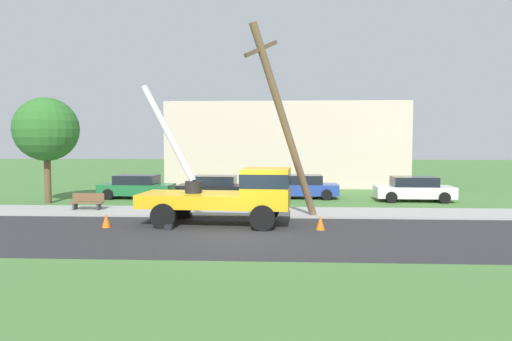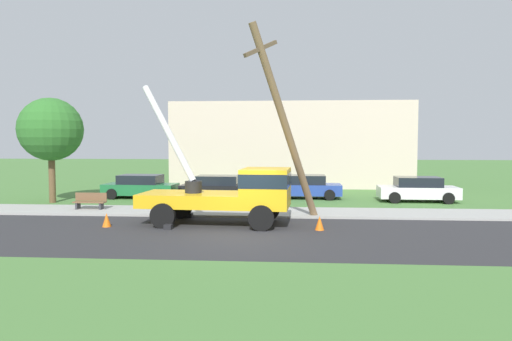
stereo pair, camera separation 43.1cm
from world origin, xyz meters
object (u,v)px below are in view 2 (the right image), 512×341
Objects in this scene: leaning_utility_pole at (285,123)px; roadside_tree_near at (51,130)px; parked_sedan_black at (218,187)px; park_bench at (90,202)px; parked_sedan_white at (418,189)px; parked_sedan_blue at (305,187)px; utility_truck at (235,191)px; traffic_cone_behind at (107,220)px; parked_sedan_green at (141,186)px; traffic_cone_ahead at (320,223)px.

roadside_tree_near is at bearing 158.17° from leaning_utility_pole.
parked_sedan_black is 2.78× the size of park_bench.
parked_sedan_white is 2.78× the size of park_bench.
parked_sedan_blue and parked_sedan_white have the same top height.
parked_sedan_black and parked_sedan_blue have the same top height.
roadside_tree_near reaches higher than parked_sedan_black.
traffic_cone_behind is at bearing -169.67° from utility_truck.
traffic_cone_behind is 0.09× the size of roadside_tree_near.
leaning_utility_pole is 5.20× the size of park_bench.
parked_sedan_green and parked_sedan_black have the same top height.
traffic_cone_behind is (-5.14, -0.94, -1.13)m from utility_truck.
traffic_cone_behind is 0.12× the size of parked_sedan_green.
parked_sedan_green is (-10.29, 9.59, 0.43)m from traffic_cone_ahead.
park_bench is 0.27× the size of roadside_tree_near.
roadside_tree_near is (-14.28, -3.06, 3.40)m from parked_sedan_blue.
parked_sedan_green is (-8.89, 7.76, -3.53)m from leaning_utility_pole.
traffic_cone_behind is at bearing -79.79° from parked_sedan_green.
parked_sedan_black is 0.75× the size of roadside_tree_near.
parked_sedan_green is (-1.72, 9.52, 0.43)m from traffic_cone_behind.
parked_sedan_black reaches higher than traffic_cone_ahead.
parked_sedan_white is (16.44, -0.52, 0.00)m from parked_sedan_green.
traffic_cone_behind is 0.13× the size of parked_sedan_black.
roadside_tree_near is at bearing 151.28° from utility_truck.
roadside_tree_near reaches higher than traffic_cone_behind.
traffic_cone_ahead is 8.58m from traffic_cone_behind.
traffic_cone_ahead is at bearing -88.38° from parked_sedan_blue.
traffic_cone_behind is 0.13× the size of parked_sedan_blue.
parked_sedan_white is at bearing 15.76° from park_bench.
parked_sedan_white is at bearing 55.86° from traffic_cone_ahead.
utility_truck is 1.52× the size of parked_sedan_white.
parked_sedan_green and parked_sedan_blue have the same top height.
leaning_utility_pole is at bearing -13.75° from park_bench.
parked_sedan_black is 7.61m from park_bench.
park_bench is (-10.81, -5.97, -0.25)m from parked_sedan_blue.
park_bench is at bearing -98.50° from parked_sedan_green.
leaning_utility_pole is (2.04, 0.83, 2.83)m from utility_truck.
parked_sedan_white is (11.63, -0.25, 0.00)m from parked_sedan_black.
leaning_utility_pole is at bearing -41.12° from parked_sedan_green.
parked_sedan_green is at bearing 30.15° from roadside_tree_near.
parked_sedan_white is 21.09m from roadside_tree_near.
parked_sedan_black is 1.00× the size of parked_sedan_blue.
traffic_cone_ahead is 1.00× the size of traffic_cone_behind.
leaning_utility_pole reaches higher than parked_sedan_green.
park_bench is at bearing -137.67° from parked_sedan_black.
park_bench reaches higher than traffic_cone_ahead.
leaning_utility_pole is at bearing -61.46° from parked_sedan_black.
parked_sedan_blue reaches higher than traffic_cone_behind.
leaning_utility_pole is 4.59m from traffic_cone_ahead.
roadside_tree_near is (-13.17, 5.27, -0.13)m from leaning_utility_pole.
park_bench is at bearing -39.88° from roadside_tree_near.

